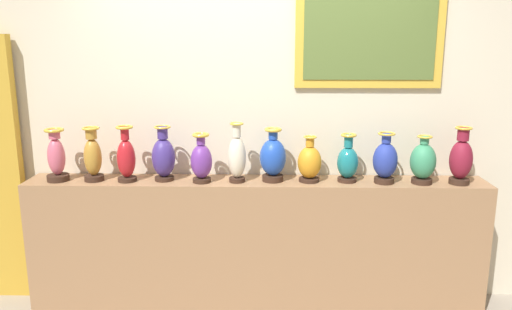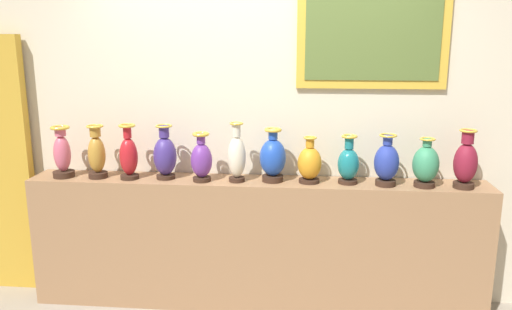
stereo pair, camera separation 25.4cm
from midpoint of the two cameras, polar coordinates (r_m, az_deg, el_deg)
name	(u,v)px [view 2 (the right image)]	position (r m, az deg, el deg)	size (l,w,h in m)	color
ground_plane	(256,303)	(4.06, 1.87, -16.27)	(10.85, 10.85, 0.00)	gray
display_shelf	(256,243)	(3.84, 1.92, -9.91)	(3.34, 0.34, 0.98)	#99704C
back_wall	(261,113)	(3.81, 2.46, 4.76)	(4.85, 0.14, 2.86)	beige
vase_rose	(62,154)	(3.95, -19.24, 0.07)	(0.16, 0.16, 0.38)	#382319
vase_ochre	(97,154)	(3.86, -15.68, 0.06)	(0.14, 0.14, 0.39)	#382319
vase_crimson	(129,156)	(3.77, -12.27, -0.08)	(0.14, 0.14, 0.40)	#382319
vase_indigo	(165,156)	(3.73, -8.28, -0.07)	(0.17, 0.17, 0.40)	#382319
vase_violet	(201,160)	(3.63, -4.16, -0.55)	(0.15, 0.15, 0.36)	#382319
vase_ivory	(237,156)	(3.61, -0.17, -0.18)	(0.13, 0.13, 0.43)	#382319
vase_sapphire	(273,158)	(3.63, 3.90, -0.34)	(0.19, 0.19, 0.39)	#382319
vase_amber	(310,163)	(3.63, 8.03, -0.96)	(0.17, 0.17, 0.33)	#382319
vase_teal	(348,163)	(3.66, 12.30, -0.94)	(0.15, 0.15, 0.35)	#382319
vase_cobalt	(386,163)	(3.66, 16.38, -0.88)	(0.17, 0.17, 0.36)	#382319
vase_jade	(426,165)	(3.72, 20.39, -1.07)	(0.18, 0.18, 0.34)	#382319
vase_burgundy	(465,163)	(3.79, 24.27, -0.80)	(0.16, 0.16, 0.41)	#382319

